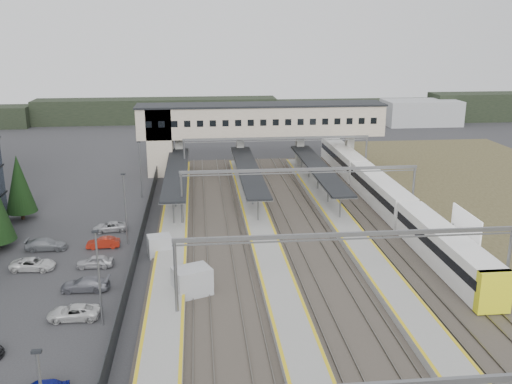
{
  "coord_description": "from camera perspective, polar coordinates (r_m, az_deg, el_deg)",
  "views": [
    {
      "loc": [
        0.07,
        -50.3,
        23.07
      ],
      "look_at": [
        6.89,
        15.41,
        4.0
      ],
      "focal_mm": 40.0,
      "sensor_mm": 36.0,
      "label": 1
    }
  ],
  "objects": [
    {
      "name": "fence",
      "position": [
        59.91,
        -11.86,
        -5.88
      ],
      "size": [
        0.08,
        90.0,
        2.0
      ],
      "color": "#26282B",
      "rests_on": "ground"
    },
    {
      "name": "canopies",
      "position": [
        79.94,
        -0.78,
        2.24
      ],
      "size": [
        23.1,
        30.0,
        3.28
      ],
      "color": "black",
      "rests_on": "ground"
    },
    {
      "name": "lampposts",
      "position": [
        55.44,
        -13.97,
        -4.15
      ],
      "size": [
        0.5,
        53.25,
        8.07
      ],
      "color": "slate",
      "rests_on": "ground"
    },
    {
      "name": "rail_corridor",
      "position": [
        60.53,
        3.34,
        -6.04
      ],
      "size": [
        34.0,
        90.0,
        0.92
      ],
      "color": "#343028",
      "rests_on": "ground"
    },
    {
      "name": "billboard",
      "position": [
        60.65,
        20.23,
        -3.5
      ],
      "size": [
        0.25,
        6.43,
        5.54
      ],
      "color": "slate",
      "rests_on": "ground"
    },
    {
      "name": "footbridge",
      "position": [
        93.85,
        -1.19,
        6.81
      ],
      "size": [
        40.4,
        6.4,
        11.2
      ],
      "color": "tan",
      "rests_on": "ground"
    },
    {
      "name": "relay_cabin_far",
      "position": [
        60.82,
        -9.61,
        -5.32
      ],
      "size": [
        2.74,
        2.43,
        2.18
      ],
      "color": "#A0A2A5",
      "rests_on": "ground"
    },
    {
      "name": "gantries",
      "position": [
        57.23,
        6.39,
        -1.36
      ],
      "size": [
        28.4,
        62.28,
        7.17
      ],
      "color": "slate",
      "rests_on": "ground"
    },
    {
      "name": "ground",
      "position": [
        55.34,
        -5.52,
        -8.62
      ],
      "size": [
        220.0,
        220.0,
        0.0
      ],
      "primitive_type": "plane",
      "color": "#2B2B2D",
      "rests_on": "ground"
    },
    {
      "name": "train",
      "position": [
        77.13,
        12.39,
        -0.08
      ],
      "size": [
        2.9,
        60.62,
        3.65
      ],
      "color": "white",
      "rests_on": "ground"
    },
    {
      "name": "relay_cabin_near",
      "position": [
        51.59,
        -6.41,
        -8.93
      ],
      "size": [
        3.84,
        3.37,
        2.66
      ],
      "color": "#A0A2A5",
      "rests_on": "ground"
    },
    {
      "name": "treeline_far",
      "position": [
        145.94,
        3.53,
        8.15
      ],
      "size": [
        170.0,
        19.0,
        7.0
      ],
      "color": "black",
      "rests_on": "ground"
    },
    {
      "name": "car_park",
      "position": [
        49.32,
        -21.05,
        -12.16
      ],
      "size": [
        10.6,
        44.66,
        1.29
      ],
      "color": "#BBBBBF",
      "rests_on": "ground"
    }
  ]
}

